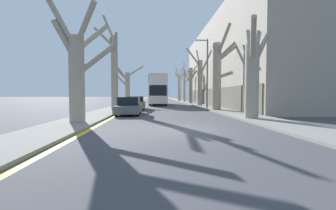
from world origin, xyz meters
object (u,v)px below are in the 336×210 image
(street_tree_left_0, at_px, (77,68))
(double_decker_bus, at_px, (158,89))
(parked_car_0, at_px, (129,106))
(parked_car_1, at_px, (136,103))
(street_tree_right_3, at_px, (191,84))
(street_tree_left_1, at_px, (114,69))
(street_tree_right_2, at_px, (200,79))
(lamp_post, at_px, (206,70))
(street_tree_right_0, at_px, (252,74))
(street_tree_left_2, at_px, (127,85))
(street_tree_right_4, at_px, (185,84))
(street_tree_right_1, at_px, (218,73))
(street_tree_right_5, at_px, (180,85))

(street_tree_left_0, height_order, double_decker_bus, street_tree_left_0)
(parked_car_0, height_order, parked_car_1, parked_car_1)
(street_tree_right_3, height_order, double_decker_bus, street_tree_right_3)
(parked_car_0, bearing_deg, parked_car_1, 90.00)
(street_tree_left_1, xyz_separation_m, street_tree_right_2, (9.89, 8.57, -0.36))
(double_decker_bus, xyz_separation_m, lamp_post, (4.99, -11.09, 1.68))
(street_tree_left_0, height_order, lamp_post, lamp_post)
(street_tree_right_0, relative_size, street_tree_right_2, 0.74)
(lamp_post, bearing_deg, street_tree_right_3, 87.31)
(street_tree_left_0, xyz_separation_m, lamp_post, (9.37, 11.52, 1.21))
(street_tree_left_0, distance_m, lamp_post, 14.90)
(street_tree_left_2, xyz_separation_m, lamp_post, (9.27, -7.76, 1.30))
(street_tree_left_2, xyz_separation_m, double_decker_bus, (4.28, 3.34, -0.38))
(street_tree_right_3, height_order, street_tree_right_4, street_tree_right_4)
(street_tree_right_1, relative_size, street_tree_right_3, 1.07)
(street_tree_left_2, bearing_deg, street_tree_right_5, 66.63)
(street_tree_right_2, relative_size, street_tree_right_4, 1.00)
(double_decker_bus, xyz_separation_m, parked_car_1, (-2.42, -10.77, -1.81))
(street_tree_right_2, height_order, parked_car_1, street_tree_right_2)
(street_tree_right_3, bearing_deg, street_tree_left_2, -146.62)
(street_tree_right_1, xyz_separation_m, street_tree_right_5, (-0.07, 32.77, 0.27))
(street_tree_right_5, bearing_deg, street_tree_right_1, -89.88)
(street_tree_right_5, xyz_separation_m, parked_car_1, (-7.91, -30.04, -3.19))
(street_tree_left_0, height_order, street_tree_right_3, street_tree_left_0)
(street_tree_right_2, bearing_deg, street_tree_left_2, 173.40)
(street_tree_right_3, distance_m, street_tree_right_5, 16.06)
(street_tree_right_2, bearing_deg, lamp_post, -95.59)
(street_tree_left_0, distance_m, street_tree_left_2, 19.28)
(parked_car_1, relative_size, lamp_post, 0.56)
(street_tree_right_5, bearing_deg, street_tree_left_1, -106.78)
(street_tree_left_0, relative_size, street_tree_right_3, 1.01)
(lamp_post, bearing_deg, parked_car_1, 177.56)
(parked_car_0, bearing_deg, street_tree_right_0, -27.22)
(street_tree_right_0, bearing_deg, street_tree_right_5, 90.12)
(street_tree_left_0, distance_m, street_tree_right_2, 20.72)
(street_tree_right_4, relative_size, parked_car_0, 1.90)
(street_tree_right_0, distance_m, double_decker_bus, 21.73)
(street_tree_left_1, height_order, street_tree_right_4, street_tree_left_1)
(street_tree_left_0, height_order, street_tree_right_0, street_tree_left_0)
(street_tree_right_0, relative_size, street_tree_right_4, 0.74)
(lamp_post, bearing_deg, double_decker_bus, 114.21)
(street_tree_right_5, xyz_separation_m, double_decker_bus, (-5.49, -19.27, -1.38))
(street_tree_left_1, relative_size, street_tree_left_2, 1.53)
(street_tree_right_5, height_order, parked_car_0, street_tree_right_5)
(street_tree_left_0, xyz_separation_m, street_tree_right_2, (10.02, 18.13, 0.69))
(street_tree_right_3, relative_size, double_decker_bus, 0.67)
(street_tree_right_1, height_order, double_decker_bus, street_tree_right_1)
(street_tree_right_3, bearing_deg, street_tree_right_5, 90.61)
(parked_car_0, xyz_separation_m, lamp_post, (7.40, 5.79, 3.50))
(street_tree_right_4, distance_m, parked_car_1, 23.25)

